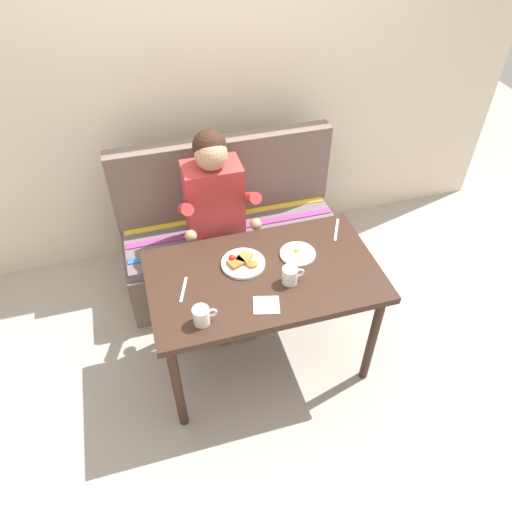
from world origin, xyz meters
TOP-DOWN VIEW (x-y plane):
  - ground_plane at (0.00, 0.00)m, footprint 8.00×8.00m
  - back_wall at (0.00, 1.27)m, footprint 4.40×0.10m
  - table at (0.00, 0.00)m, footprint 1.20×0.70m
  - couch at (0.00, 0.76)m, footprint 1.44×0.56m
  - person at (-0.12, 0.59)m, footprint 0.45×0.61m
  - plate_breakfast at (-0.09, 0.10)m, footprint 0.23×0.23m
  - plate_eggs at (0.21, 0.09)m, footprint 0.19×0.19m
  - coffee_mug at (-0.37, -0.23)m, footprint 0.12×0.08m
  - coffee_mug_second at (0.11, -0.09)m, footprint 0.12×0.08m
  - napkin at (-0.05, -0.21)m, footprint 0.15×0.14m
  - fork at (-0.42, 0.00)m, footprint 0.07×0.17m
  - knife at (0.50, 0.22)m, footprint 0.11×0.18m

SIDE VIEW (x-z plane):
  - ground_plane at x=0.00m, z-range 0.00..0.00m
  - couch at x=0.00m, z-range -0.17..0.83m
  - table at x=0.00m, z-range 0.28..1.01m
  - fork at x=-0.42m, z-range 0.73..0.73m
  - knife at x=0.50m, z-range 0.73..0.73m
  - napkin at x=-0.05m, z-range 0.73..0.74m
  - plate_eggs at x=0.21m, z-range 0.72..0.76m
  - person at x=-0.12m, z-range 0.13..1.35m
  - plate_breakfast at x=-0.09m, z-range 0.72..0.77m
  - coffee_mug_second at x=0.11m, z-range 0.73..0.82m
  - coffee_mug at x=-0.37m, z-range 0.73..0.82m
  - back_wall at x=0.00m, z-range 0.00..2.60m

